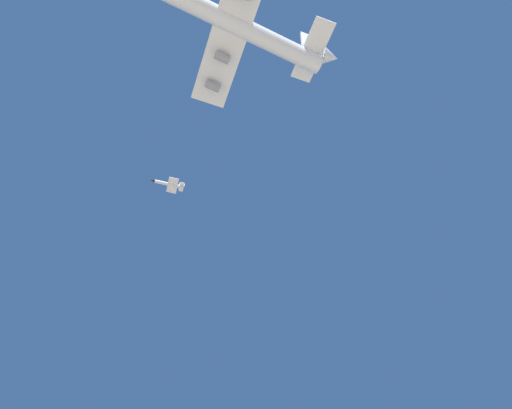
# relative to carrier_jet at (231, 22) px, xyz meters

# --- Properties ---
(carrier_jet) EXTENTS (57.74, 64.12, 20.29)m
(carrier_jet) POSITION_rel_carrier_jet_xyz_m (0.00, 0.00, 0.00)
(carrier_jet) COLOR white
(chase_jet_trailing) EXTENTS (12.79, 12.87, 4.00)m
(chase_jet_trailing) POSITION_rel_carrier_jet_xyz_m (65.00, -50.92, 24.14)
(chase_jet_trailing) COLOR silver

